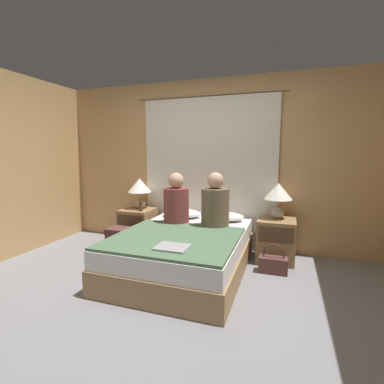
{
  "coord_description": "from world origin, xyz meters",
  "views": [
    {
      "loc": [
        1.15,
        -2.36,
        1.43
      ],
      "look_at": [
        0.0,
        0.95,
        0.93
      ],
      "focal_mm": 26.0,
      "sensor_mm": 36.0,
      "label": 1
    }
  ],
  "objects_px": {
    "bed": "(184,252)",
    "nightstand_left": "(138,227)",
    "person_left_in_bed": "(176,203)",
    "beer_bottle_on_left_stand": "(141,206)",
    "lamp_left": "(140,188)",
    "lamp_right": "(278,194)",
    "backpack_on_floor": "(121,240)",
    "handbag_on_floor": "(273,264)",
    "nightstand_right": "(276,240)",
    "pillow_right": "(223,216)",
    "laptop_on_bed": "(172,247)",
    "person_right_in_bed": "(215,205)",
    "pillow_left": "(182,213)"
  },
  "relations": [
    {
      "from": "bed",
      "to": "nightstand_left",
      "type": "relative_size",
      "value": 3.4
    },
    {
      "from": "nightstand_left",
      "to": "person_left_in_bed",
      "type": "distance_m",
      "value": 0.99
    },
    {
      "from": "nightstand_left",
      "to": "beer_bottle_on_left_stand",
      "type": "distance_m",
      "value": 0.39
    },
    {
      "from": "lamp_left",
      "to": "lamp_right",
      "type": "relative_size",
      "value": 1.0
    },
    {
      "from": "person_left_in_bed",
      "to": "backpack_on_floor",
      "type": "distance_m",
      "value": 0.96
    },
    {
      "from": "beer_bottle_on_left_stand",
      "to": "backpack_on_floor",
      "type": "distance_m",
      "value": 0.59
    },
    {
      "from": "lamp_left",
      "to": "handbag_on_floor",
      "type": "relative_size",
      "value": 1.33
    },
    {
      "from": "bed",
      "to": "nightstand_right",
      "type": "relative_size",
      "value": 3.4
    },
    {
      "from": "handbag_on_floor",
      "to": "person_left_in_bed",
      "type": "bearing_deg",
      "value": 177.16
    },
    {
      "from": "person_left_in_bed",
      "to": "lamp_left",
      "type": "bearing_deg",
      "value": 152.06
    },
    {
      "from": "beer_bottle_on_left_stand",
      "to": "lamp_left",
      "type": "bearing_deg",
      "value": 123.2
    },
    {
      "from": "bed",
      "to": "handbag_on_floor",
      "type": "distance_m",
      "value": 1.08
    },
    {
      "from": "bed",
      "to": "person_left_in_bed",
      "type": "relative_size",
      "value": 2.78
    },
    {
      "from": "lamp_left",
      "to": "beer_bottle_on_left_stand",
      "type": "distance_m",
      "value": 0.33
    },
    {
      "from": "person_left_in_bed",
      "to": "beer_bottle_on_left_stand",
      "type": "xyz_separation_m",
      "value": [
        -0.67,
        0.23,
        -0.13
      ]
    },
    {
      "from": "bed",
      "to": "lamp_left",
      "type": "distance_m",
      "value": 1.45
    },
    {
      "from": "bed",
      "to": "pillow_right",
      "type": "relative_size",
      "value": 3.26
    },
    {
      "from": "laptop_on_bed",
      "to": "lamp_right",
      "type": "bearing_deg",
      "value": 57.14
    },
    {
      "from": "nightstand_left",
      "to": "pillow_right",
      "type": "distance_m",
      "value": 1.37
    },
    {
      "from": "person_right_in_bed",
      "to": "lamp_left",
      "type": "bearing_deg",
      "value": 162.47
    },
    {
      "from": "lamp_left",
      "to": "backpack_on_floor",
      "type": "distance_m",
      "value": 0.89
    },
    {
      "from": "lamp_left",
      "to": "pillow_right",
      "type": "height_order",
      "value": "lamp_left"
    },
    {
      "from": "nightstand_left",
      "to": "lamp_left",
      "type": "height_order",
      "value": "lamp_left"
    },
    {
      "from": "person_right_in_bed",
      "to": "nightstand_left",
      "type": "bearing_deg",
      "value": 165.71
    },
    {
      "from": "laptop_on_bed",
      "to": "handbag_on_floor",
      "type": "bearing_deg",
      "value": 45.85
    },
    {
      "from": "nightstand_right",
      "to": "backpack_on_floor",
      "type": "relative_size",
      "value": 1.42
    },
    {
      "from": "nightstand_right",
      "to": "lamp_right",
      "type": "bearing_deg",
      "value": 90.0
    },
    {
      "from": "nightstand_right",
      "to": "beer_bottle_on_left_stand",
      "type": "bearing_deg",
      "value": -176.87
    },
    {
      "from": "bed",
      "to": "beer_bottle_on_left_stand",
      "type": "bearing_deg",
      "value": 147.31
    },
    {
      "from": "backpack_on_floor",
      "to": "person_left_in_bed",
      "type": "bearing_deg",
      "value": 13.1
    },
    {
      "from": "nightstand_left",
      "to": "pillow_right",
      "type": "height_order",
      "value": "pillow_right"
    },
    {
      "from": "laptop_on_bed",
      "to": "beer_bottle_on_left_stand",
      "type": "bearing_deg",
      "value": 130.05
    },
    {
      "from": "person_left_in_bed",
      "to": "laptop_on_bed",
      "type": "height_order",
      "value": "person_left_in_bed"
    },
    {
      "from": "pillow_left",
      "to": "handbag_on_floor",
      "type": "height_order",
      "value": "pillow_left"
    },
    {
      "from": "beer_bottle_on_left_stand",
      "to": "backpack_on_floor",
      "type": "xyz_separation_m",
      "value": [
        -0.1,
        -0.41,
        -0.42
      ]
    },
    {
      "from": "lamp_right",
      "to": "pillow_right",
      "type": "height_order",
      "value": "lamp_right"
    },
    {
      "from": "laptop_on_bed",
      "to": "person_right_in_bed",
      "type": "bearing_deg",
      "value": 80.42
    },
    {
      "from": "person_right_in_bed",
      "to": "laptop_on_bed",
      "type": "distance_m",
      "value": 1.04
    },
    {
      "from": "nightstand_left",
      "to": "laptop_on_bed",
      "type": "height_order",
      "value": "nightstand_left"
    },
    {
      "from": "pillow_left",
      "to": "lamp_right",
      "type": "bearing_deg",
      "value": 1.74
    },
    {
      "from": "person_right_in_bed",
      "to": "beer_bottle_on_left_stand",
      "type": "height_order",
      "value": "person_right_in_bed"
    },
    {
      "from": "bed",
      "to": "handbag_on_floor",
      "type": "relative_size",
      "value": 5.38
    },
    {
      "from": "pillow_right",
      "to": "bed",
      "type": "bearing_deg",
      "value": -113.01
    },
    {
      "from": "nightstand_left",
      "to": "person_right_in_bed",
      "type": "distance_m",
      "value": 1.45
    },
    {
      "from": "pillow_left",
      "to": "handbag_on_floor",
      "type": "relative_size",
      "value": 1.65
    },
    {
      "from": "lamp_left",
      "to": "person_left_in_bed",
      "type": "xyz_separation_m",
      "value": [
        0.79,
        -0.42,
        -0.12
      ]
    },
    {
      "from": "pillow_left",
      "to": "pillow_right",
      "type": "xyz_separation_m",
      "value": [
        0.62,
        0.0,
        0.0
      ]
    },
    {
      "from": "person_right_in_bed",
      "to": "nightstand_right",
      "type": "bearing_deg",
      "value": 24.31
    },
    {
      "from": "lamp_right",
      "to": "beer_bottle_on_left_stand",
      "type": "xyz_separation_m",
      "value": [
        -1.95,
        -0.19,
        -0.25
      ]
    },
    {
      "from": "beer_bottle_on_left_stand",
      "to": "bed",
      "type": "bearing_deg",
      "value": -32.69
    }
  ]
}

